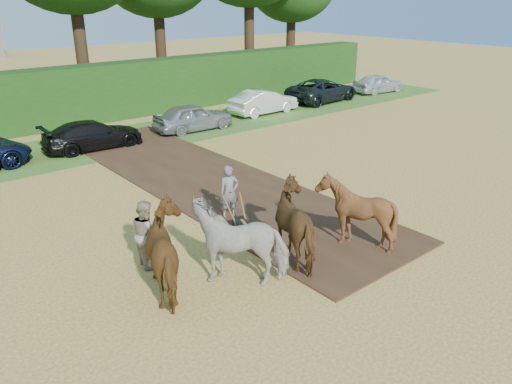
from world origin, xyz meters
The scene contains 7 objects.
ground centered at (0.00, 0.00, 0.00)m, with size 120.00×120.00×0.00m, color gold.
earth_strip centered at (1.50, 7.00, 0.03)m, with size 4.50×17.00×0.05m, color #472D1C.
grass_verge centered at (0.00, 14.00, 0.01)m, with size 50.00×5.00×0.03m, color #38601E.
hedgerow centered at (0.00, 18.50, 1.50)m, with size 46.00×1.60×3.00m, color #14380F.
spectator_near centered at (-3.13, 2.78, 0.87)m, with size 0.85×0.66×1.75m, color #BDB695.
plough_team centered at (-0.74, 0.76, 0.99)m, with size 6.95×5.05×2.00m.
parked_cars centered at (3.03, 13.88, 0.69)m, with size 41.15×3.28×1.45m.
Camera 1 is at (-8.21, -7.65, 6.49)m, focal length 35.00 mm.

